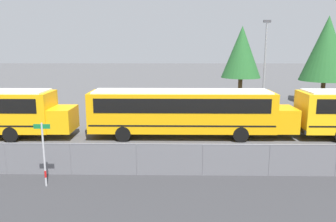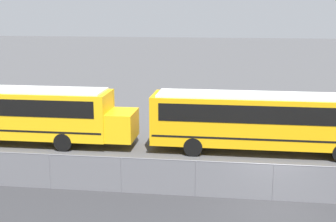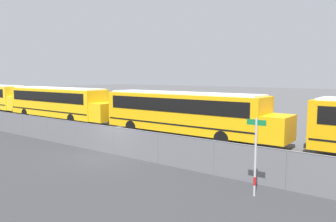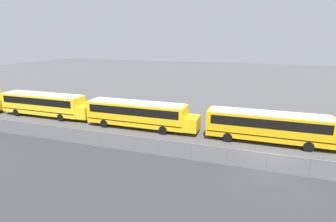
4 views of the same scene
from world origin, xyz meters
name	(u,v)px [view 3 (image 3 of 4)]	position (x,y,z in m)	size (l,w,h in m)	color
ground_plane	(114,154)	(0.00, 0.00, 0.00)	(200.00, 200.00, 0.00)	#4C4C4F
road_strip	(4,183)	(0.00, -6.00, 0.00)	(144.88, 12.00, 0.01)	#333335
fence	(114,140)	(0.00, 0.00, 0.79)	(110.95, 0.07, 1.54)	#9EA0A5
school_bus_2	(59,101)	(-14.01, 6.29, 1.86)	(13.50, 2.53, 3.13)	yellow
school_bus_3	(185,111)	(0.37, 6.38, 1.86)	(13.50, 2.53, 3.13)	#EDA80F
street_sign	(255,155)	(8.52, -1.30, 1.50)	(0.70, 0.09, 2.81)	#B7B7BC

